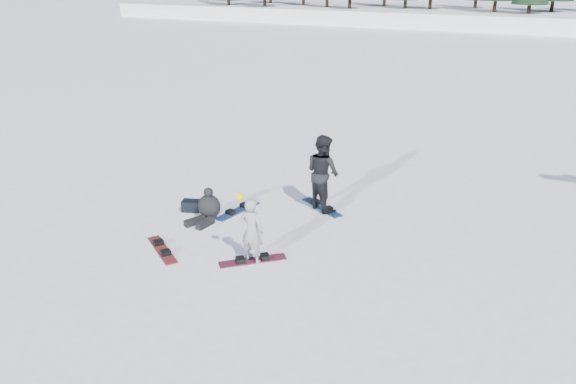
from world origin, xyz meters
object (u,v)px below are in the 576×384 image
object	(u,v)px
seated_rider	(208,208)
gear_bag	(191,206)
snowboard_loose_b	(162,250)
snowboarder_man	(323,172)
snowboarder_woman	(252,230)
snowboard_loose_a	(238,211)

from	to	relation	value
seated_rider	gear_bag	world-z (taller)	seated_rider
gear_bag	snowboard_loose_b	size ratio (longest dim) A/B	0.30
seated_rider	snowboarder_man	bearing A→B (deg)	55.61
snowboarder_woman	snowboard_loose_b	size ratio (longest dim) A/B	1.10
snowboarder_woman	snowboard_loose_b	world-z (taller)	snowboarder_woman
gear_bag	snowboarder_woman	bearing A→B (deg)	-32.33
snowboarder_woman	snowboard_loose_b	bearing A→B (deg)	16.37
snowboarder_man	snowboard_loose_b	world-z (taller)	snowboarder_man
seated_rider	snowboard_loose_a	distance (m)	0.92
snowboarder_woman	snowboard_loose_a	xyz separation A→B (m)	(-1.62, 2.23, -0.76)
snowboarder_woman	seated_rider	distance (m)	2.58
seated_rider	snowboard_loose_b	size ratio (longest dim) A/B	0.72
snowboarder_man	snowboard_loose_b	bearing A→B (deg)	86.17
snowboarder_woman	snowboard_loose_a	size ratio (longest dim) A/B	1.10
gear_bag	snowboard_loose_a	xyz separation A→B (m)	(1.14, 0.49, -0.14)
seated_rider	snowboard_loose_a	world-z (taller)	seated_rider
seated_rider	snowboard_loose_a	bearing A→B (deg)	76.70
snowboarder_man	snowboard_loose_a	size ratio (longest dim) A/B	1.36
snowboarder_man	seated_rider	world-z (taller)	snowboarder_man
snowboarder_woman	snowboard_loose_b	distance (m)	2.29
snowboarder_man	seated_rider	bearing A→B (deg)	67.35
seated_rider	snowboard_loose_b	distance (m)	1.93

